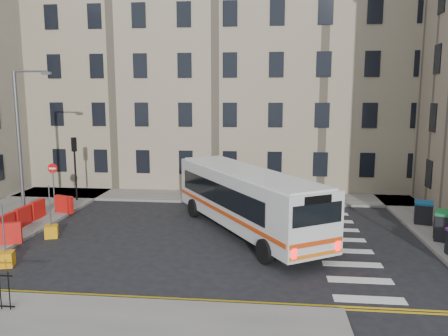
% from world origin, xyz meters
% --- Properties ---
extents(ground, '(120.00, 120.00, 0.00)m').
position_xyz_m(ground, '(0.00, 0.00, 0.00)').
color(ground, black).
rests_on(ground, ground).
extents(pavement_north, '(36.00, 3.20, 0.15)m').
position_xyz_m(pavement_north, '(-6.00, 8.60, 0.07)').
color(pavement_north, slate).
rests_on(pavement_north, ground).
extents(pavement_east, '(2.40, 26.00, 0.15)m').
position_xyz_m(pavement_east, '(9.00, 4.00, 0.07)').
color(pavement_east, slate).
rests_on(pavement_east, ground).
extents(terrace_north, '(38.30, 10.80, 17.20)m').
position_xyz_m(terrace_north, '(-7.00, 15.50, 8.62)').
color(terrace_north, gray).
rests_on(terrace_north, ground).
extents(traffic_light_nw, '(0.28, 0.22, 4.10)m').
position_xyz_m(traffic_light_nw, '(-12.00, 6.50, 2.87)').
color(traffic_light_nw, black).
rests_on(traffic_light_nw, pavement_west).
extents(streetlamp, '(0.50, 0.22, 8.14)m').
position_xyz_m(streetlamp, '(-13.00, 2.00, 4.34)').
color(streetlamp, '#595B5E').
rests_on(streetlamp, pavement_west).
extents(no_entry_north, '(0.60, 0.08, 3.00)m').
position_xyz_m(no_entry_north, '(-12.50, 4.50, 2.08)').
color(no_entry_north, '#595B5E').
rests_on(no_entry_north, pavement_west).
extents(roadworks_barriers, '(1.66, 6.26, 1.00)m').
position_xyz_m(roadworks_barriers, '(-11.84, 0.50, 0.65)').
color(roadworks_barriers, red).
rests_on(roadworks_barriers, pavement_west).
extents(bus, '(8.25, 11.18, 3.14)m').
position_xyz_m(bus, '(-0.60, 1.09, 1.81)').
color(bus, silver).
rests_on(bus, ground).
extents(wheelie_bin_c, '(1.46, 1.54, 1.35)m').
position_xyz_m(wheelie_bin_c, '(8.90, 0.45, 0.83)').
color(wheelie_bin_c, black).
rests_on(wheelie_bin_c, pavement_east).
extents(wheelie_bin_d, '(1.26, 1.33, 1.17)m').
position_xyz_m(wheelie_bin_d, '(8.94, 0.87, 0.74)').
color(wheelie_bin_d, black).
rests_on(wheelie_bin_d, pavement_east).
extents(wheelie_bin_e, '(1.16, 1.25, 1.15)m').
position_xyz_m(wheelie_bin_e, '(8.77, 3.28, 0.73)').
color(wheelie_bin_e, black).
rests_on(wheelie_bin_e, pavement_east).
extents(bollard_yellow, '(0.78, 0.78, 0.60)m').
position_xyz_m(bollard_yellow, '(-10.00, -0.73, 0.30)').
color(bollard_yellow, orange).
rests_on(bollard_yellow, ground).
extents(bollard_chevron, '(0.76, 0.76, 0.60)m').
position_xyz_m(bollard_chevron, '(-10.00, -4.48, 0.30)').
color(bollard_chevron, orange).
rests_on(bollard_chevron, ground).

